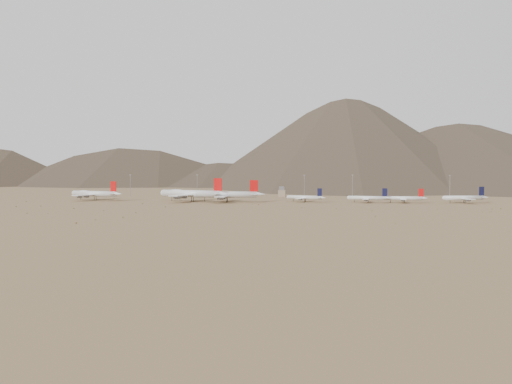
# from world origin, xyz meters

# --- Properties ---
(ground) EXTENTS (3000.00, 3000.00, 0.00)m
(ground) POSITION_xyz_m (0.00, 0.00, 0.00)
(ground) COLOR #96794D
(ground) RESTS_ON ground
(mountain_ridge) EXTENTS (4400.00, 1000.00, 300.00)m
(mountain_ridge) POSITION_xyz_m (0.00, 900.00, 150.00)
(mountain_ridge) COLOR brown
(mountain_ridge) RESTS_ON ground
(widebody_west) EXTENTS (64.13, 51.04, 19.78)m
(widebody_west) POSITION_xyz_m (-158.07, 36.48, 6.82)
(widebody_west) COLOR white
(widebody_west) RESTS_ON ground
(widebody_centre) EXTENTS (76.21, 60.54, 23.42)m
(widebody_centre) POSITION_xyz_m (-52.79, 27.91, 8.07)
(widebody_centre) COLOR white
(widebody_centre) RESTS_ON ground
(widebody_east) EXTENTS (72.46, 55.38, 21.52)m
(widebody_east) POSITION_xyz_m (-17.56, 26.11, 7.42)
(widebody_east) COLOR white
(widebody_east) RESTS_ON ground
(narrowbody_a) EXTENTS (39.39, 29.54, 13.69)m
(narrowbody_a) POSITION_xyz_m (59.52, 36.36, 4.44)
(narrowbody_a) COLOR white
(narrowbody_a) RESTS_ON ground
(narrowbody_b) EXTENTS (42.07, 30.67, 13.97)m
(narrowbody_b) POSITION_xyz_m (119.93, 34.22, 4.53)
(narrowbody_b) COLOR white
(narrowbody_b) RESTS_ON ground
(narrowbody_c) EXTENTS (41.38, 29.98, 13.68)m
(narrowbody_c) POSITION_xyz_m (153.99, 35.87, 4.44)
(narrowbody_c) COLOR white
(narrowbody_c) RESTS_ON ground
(narrowbody_d) EXTENTS (46.05, 33.99, 15.52)m
(narrowbody_d) POSITION_xyz_m (210.13, 39.90, 5.04)
(narrowbody_d) COLOR white
(narrowbody_d) RESTS_ON ground
(control_tower) EXTENTS (8.00, 8.00, 12.00)m
(control_tower) POSITION_xyz_m (30.00, 120.00, 5.32)
(control_tower) COLOR tan
(control_tower) RESTS_ON ground
(mast_far_west) EXTENTS (2.00, 0.60, 25.70)m
(mast_far_west) POSITION_xyz_m (-150.07, 114.99, 14.20)
(mast_far_west) COLOR gray
(mast_far_west) RESTS_ON ground
(mast_west) EXTENTS (2.00, 0.60, 25.70)m
(mast_west) POSITION_xyz_m (-71.19, 124.91, 14.20)
(mast_west) COLOR gray
(mast_west) RESTS_ON ground
(mast_centre) EXTENTS (2.00, 0.60, 25.70)m
(mast_centre) POSITION_xyz_m (55.89, 117.64, 14.20)
(mast_centre) COLOR gray
(mast_centre) RESTS_ON ground
(mast_east) EXTENTS (2.00, 0.60, 25.70)m
(mast_east) POSITION_xyz_m (111.56, 142.39, 14.20)
(mast_east) COLOR gray
(mast_east) RESTS_ON ground
(mast_far_east) EXTENTS (2.00, 0.60, 25.70)m
(mast_far_east) POSITION_xyz_m (215.46, 117.20, 14.20)
(mast_far_east) COLOR gray
(mast_far_east) RESTS_ON ground
(desert_scrub) EXTENTS (438.65, 178.05, 0.89)m
(desert_scrub) POSITION_xyz_m (-49.04, -71.43, 0.33)
(desert_scrub) COLOR olive
(desert_scrub) RESTS_ON ground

